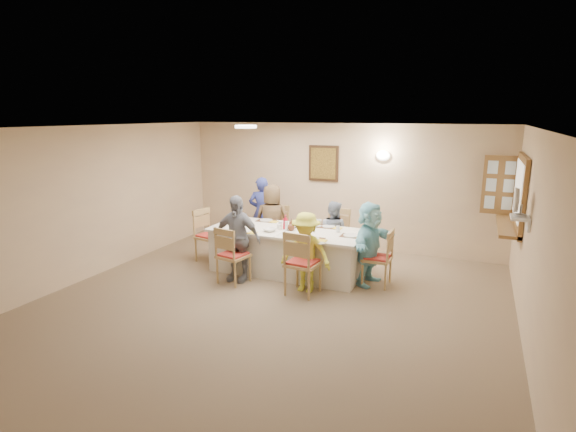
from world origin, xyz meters
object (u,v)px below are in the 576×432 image
at_px(chair_left_end, 210,235).
at_px(serving_hatch, 520,193).
at_px(chair_front_right, 303,262).
at_px(diner_back_left, 272,221).
at_px(diner_front_left, 237,238).
at_px(diner_front_right, 306,252).
at_px(diner_right_end, 370,243).
at_px(caregiver, 262,213).
at_px(chair_front_left, 233,254).
at_px(dining_table, 287,251).
at_px(chair_back_left, 275,231).
at_px(condiment_ketchup, 286,222).
at_px(chair_back_right, 335,236).
at_px(chair_right_end, 377,257).
at_px(desk_fan, 519,206).
at_px(diner_back_right, 333,233).

bearing_deg(chair_left_end, serving_hatch, -70.35).
height_order(chair_front_right, diner_back_left, diner_back_left).
bearing_deg(diner_front_left, diner_front_right, -1.86).
relative_size(diner_right_end, caregiver, 0.93).
bearing_deg(chair_front_left, dining_table, -115.94).
distance_m(chair_back_left, diner_front_left, 1.50).
bearing_deg(condiment_ketchup, chair_back_left, 125.44).
relative_size(chair_back_right, chair_left_end, 1.02).
height_order(chair_right_end, diner_right_end, diner_right_end).
bearing_deg(chair_left_end, chair_back_right, -58.55).
height_order(chair_back_left, diner_front_left, diner_front_left).
relative_size(chair_back_left, diner_back_left, 0.69).
relative_size(desk_fan, chair_front_right, 0.30).
bearing_deg(chair_back_right, diner_back_left, -170.49).
relative_size(diner_back_left, diner_right_end, 1.04).
bearing_deg(diner_right_end, serving_hatch, -58.50).
height_order(serving_hatch, chair_back_right, serving_hatch).
bearing_deg(diner_back_right, dining_table, 57.74).
bearing_deg(diner_back_right, chair_right_end, 153.57).
height_order(serving_hatch, condiment_ketchup, serving_hatch).
relative_size(dining_table, chair_right_end, 2.86).
xyz_separation_m(serving_hatch, condiment_ketchup, (-3.56, -0.76, -0.62)).
bearing_deg(diner_back_right, diner_back_left, 9.17).
xyz_separation_m(chair_left_end, diner_back_left, (0.95, 0.68, 0.21)).
bearing_deg(diner_right_end, caregiver, 76.46).
relative_size(desk_fan, chair_back_left, 0.31).
height_order(chair_front_left, condiment_ketchup, condiment_ketchup).
xyz_separation_m(chair_back_left, diner_back_left, (0.00, -0.12, 0.22)).
bearing_deg(diner_back_right, chair_front_left, 60.13).
bearing_deg(diner_back_left, desk_fan, 151.22).
bearing_deg(diner_back_left, caregiver, -57.57).
relative_size(dining_table, caregiver, 1.81).
distance_m(serving_hatch, dining_table, 3.78).
relative_size(serving_hatch, caregiver, 1.03).
height_order(diner_back_right, caregiver, caregiver).
xyz_separation_m(diner_right_end, condiment_ketchup, (-1.45, 0.00, 0.21)).
distance_m(chair_front_left, chair_left_end, 1.24).
relative_size(chair_back_left, caregiver, 0.66).
distance_m(serving_hatch, diner_right_end, 2.39).
xyz_separation_m(chair_back_left, chair_right_end, (2.15, -0.80, -0.02)).
bearing_deg(desk_fan, chair_front_right, -175.56).
distance_m(chair_left_end, diner_right_end, 2.98).
bearing_deg(condiment_ketchup, diner_back_right, 46.89).
distance_m(diner_right_end, caregiver, 2.73).
relative_size(chair_front_left, chair_front_right, 0.94).
bearing_deg(serving_hatch, chair_front_right, -151.79).
distance_m(chair_back_left, diner_front_right, 1.91).
xyz_separation_m(dining_table, chair_back_left, (-0.60, 0.80, 0.10)).
relative_size(chair_front_right, condiment_ketchup, 4.07).
xyz_separation_m(chair_back_left, chair_front_left, (0.00, -1.60, -0.01)).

